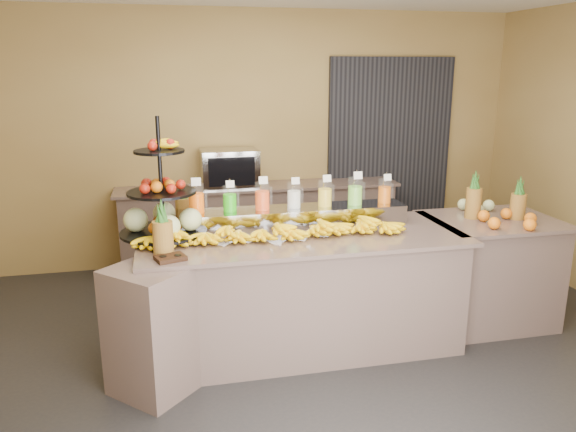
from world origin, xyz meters
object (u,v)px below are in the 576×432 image
object	(u,v)px
pitcher_tray	(294,217)
fruit_stand	(169,208)
banana_heap	(274,229)
condiment_caddy	(170,258)
oven_warmer	(229,168)
right_fruit_pile	(500,212)

from	to	relation	value
pitcher_tray	fruit_stand	size ratio (longest dim) A/B	2.02
banana_heap	condiment_caddy	xyz separation A→B (m)	(-0.77, -0.34, -0.05)
pitcher_tray	banana_heap	distance (m)	0.38
banana_heap	fruit_stand	bearing A→B (deg)	167.31
oven_warmer	pitcher_tray	bearing A→B (deg)	-79.90
right_fruit_pile	condiment_caddy	bearing A→B (deg)	-172.07
condiment_caddy	oven_warmer	distance (m)	2.42
pitcher_tray	oven_warmer	xyz separation A→B (m)	(-0.32, 1.67, 0.13)
pitcher_tray	oven_warmer	size ratio (longest dim) A/B	3.05
pitcher_tray	fruit_stand	bearing A→B (deg)	-172.45
pitcher_tray	condiment_caddy	bearing A→B (deg)	-147.28
pitcher_tray	condiment_caddy	distance (m)	1.20
pitcher_tray	banana_heap	bearing A→B (deg)	-127.13
condiment_caddy	oven_warmer	xyz separation A→B (m)	(0.68, 2.32, 0.19)
condiment_caddy	right_fruit_pile	xyz separation A→B (m)	(2.71, 0.38, 0.07)
condiment_caddy	pitcher_tray	bearing A→B (deg)	32.72
banana_heap	condiment_caddy	size ratio (longest dim) A/B	10.55
pitcher_tray	right_fruit_pile	world-z (taller)	right_fruit_pile
banana_heap	right_fruit_pile	bearing A→B (deg)	1.07
pitcher_tray	fruit_stand	world-z (taller)	fruit_stand
pitcher_tray	banana_heap	size ratio (longest dim) A/B	0.91
pitcher_tray	condiment_caddy	size ratio (longest dim) A/B	9.58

